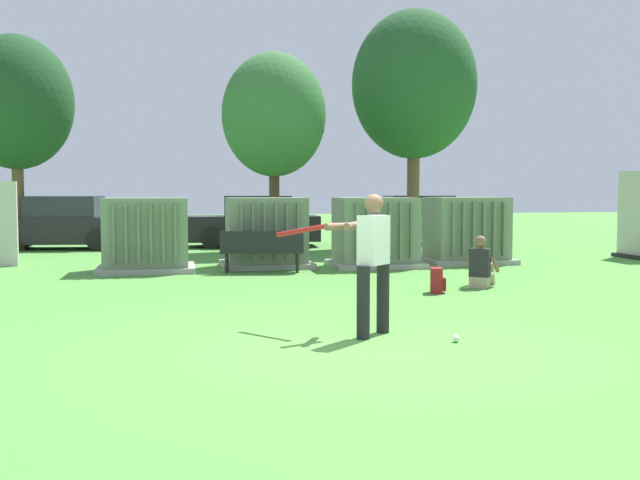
% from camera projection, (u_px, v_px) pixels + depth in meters
% --- Properties ---
extents(ground_plane, '(96.00, 96.00, 0.00)m').
position_uv_depth(ground_plane, '(372.00, 349.00, 8.26)').
color(ground_plane, '#51933D').
extents(transformer_west, '(2.10, 1.70, 1.62)m').
position_uv_depth(transformer_west, '(146.00, 236.00, 16.27)').
color(transformer_west, '#9E9B93').
rests_on(transformer_west, ground).
extents(transformer_mid_west, '(2.10, 1.70, 1.62)m').
position_uv_depth(transformer_mid_west, '(266.00, 233.00, 17.18)').
color(transformer_mid_west, '#9E9B93').
rests_on(transformer_mid_west, ground).
extents(transformer_mid_east, '(2.10, 1.70, 1.62)m').
position_uv_depth(transformer_mid_east, '(375.00, 233.00, 17.24)').
color(transformer_mid_east, '#9E9B93').
rests_on(transformer_mid_east, ground).
extents(transformer_east, '(2.10, 1.70, 1.62)m').
position_uv_depth(transformer_east, '(466.00, 231.00, 18.15)').
color(transformer_east, '#9E9B93').
rests_on(transformer_east, ground).
extents(park_bench, '(1.84, 0.65, 0.92)m').
position_uv_depth(park_bench, '(262.00, 248.00, 15.92)').
color(park_bench, black).
rests_on(park_bench, ground).
extents(batter, '(1.31, 1.32, 1.74)m').
position_uv_depth(batter, '(369.00, 256.00, 8.99)').
color(batter, black).
rests_on(batter, ground).
extents(sports_ball, '(0.09, 0.09, 0.09)m').
position_uv_depth(sports_ball, '(456.00, 338.00, 8.64)').
color(sports_ball, white).
rests_on(sports_ball, ground).
extents(seated_spectator, '(0.70, 0.77, 0.96)m').
position_uv_depth(seated_spectator, '(481.00, 267.00, 13.60)').
color(seated_spectator, tan).
rests_on(seated_spectator, ground).
extents(backpack, '(0.33, 0.36, 0.44)m').
position_uv_depth(backpack, '(437.00, 281.00, 12.80)').
color(backpack, maroon).
rests_on(backpack, ground).
extents(tree_left, '(3.34, 3.34, 6.38)m').
position_uv_depth(tree_left, '(16.00, 103.00, 21.74)').
color(tree_left, brown).
rests_on(tree_left, ground).
extents(tree_center_left, '(3.03, 3.03, 5.79)m').
position_uv_depth(tree_center_left, '(274.00, 115.00, 21.39)').
color(tree_center_left, '#4C3828').
rests_on(tree_center_left, ground).
extents(tree_center_right, '(3.82, 3.82, 7.31)m').
position_uv_depth(tree_center_right, '(414.00, 85.00, 22.57)').
color(tree_center_right, brown).
rests_on(tree_center_right, ground).
extents(parked_car_leftmost, '(4.37, 2.29, 1.62)m').
position_uv_depth(parked_car_leftmost, '(61.00, 224.00, 22.52)').
color(parked_car_leftmost, black).
rests_on(parked_car_leftmost, ground).
extents(parked_car_left_of_center, '(4.30, 2.12, 1.62)m').
position_uv_depth(parked_car_left_of_center, '(254.00, 223.00, 23.58)').
color(parked_car_left_of_center, black).
rests_on(parked_car_left_of_center, ground).
extents(parked_car_right_of_center, '(4.30, 2.12, 1.62)m').
position_uv_depth(parked_car_right_of_center, '(415.00, 221.00, 24.70)').
color(parked_car_right_of_center, gray).
rests_on(parked_car_right_of_center, ground).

